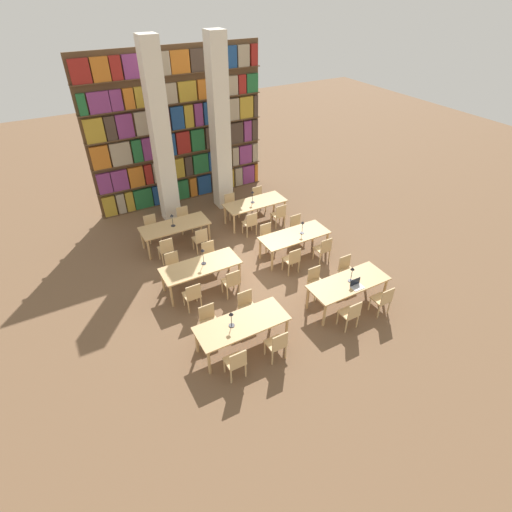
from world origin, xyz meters
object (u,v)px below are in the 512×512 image
object	(u,v)px
chair_3	(247,306)
chair_12	(292,259)
pillar_left	(161,138)
desk_lamp_2	(203,254)
reading_table_2	(201,268)
desk_lamp_5	(253,195)
chair_18	(200,239)
desk_lamp_4	(172,218)
chair_4	(350,313)
chair_22	(279,215)
chair_0	(236,362)
chair_7	(346,270)
chair_17	(152,227)
chair_13	(267,236)
pillar_center	(220,128)
chair_14	(323,249)
desk_lamp_1	(352,272)
reading_table_0	(242,325)
chair_5	(316,281)
chair_9	(174,266)
chair_2	(277,344)
chair_1	(209,320)
chair_10	(231,282)
chair_8	(192,295)
reading_table_4	(175,227)
desk_lamp_3	(302,225)
reading_table_3	(294,237)
chair_20	(250,223)
chair_19	(184,219)
chair_23	(259,198)
reading_table_1	(348,284)
chair_6	(383,299)
chair_11	(210,255)
chair_21	(231,205)
chair_15	(297,227)
chair_16	(166,249)

from	to	relation	value
chair_3	chair_12	world-z (taller)	same
pillar_left	desk_lamp_2	size ratio (longest dim) A/B	11.97
reading_table_2	desk_lamp_5	xyz separation A→B (m)	(3.04, 2.54, 0.38)
chair_18	desk_lamp_4	bearing A→B (deg)	131.64
chair_4	chair_22	bearing A→B (deg)	78.24
chair_12	desk_lamp_5	xyz separation A→B (m)	(0.43, 3.22, 0.59)
chair_0	chair_7	size ratio (longest dim) A/B	1.00
chair_12	chair_17	distance (m)	4.90
chair_13	chair_7	bearing A→B (deg)	112.51
desk_lamp_4	pillar_left	bearing A→B (deg)	74.59
pillar_center	chair_14	bearing A→B (deg)	-77.52
desk_lamp_1	reading_table_0	bearing A→B (deg)	179.46
chair_5	chair_22	xyz separation A→B (m)	(1.06, 3.63, 0.00)
chair_9	chair_12	size ratio (longest dim) A/B	1.00
chair_7	desk_lamp_1	distance (m)	1.06
desk_lamp_2	desk_lamp_4	size ratio (longest dim) A/B	1.16
chair_2	chair_1	bearing A→B (deg)	125.89
chair_4	chair_10	world-z (taller)	same
pillar_left	chair_3	bearing A→B (deg)	-90.61
reading_table_0	chair_1	world-z (taller)	chair_1
chair_8	chair_9	world-z (taller)	same
reading_table_0	reading_table_4	xyz separation A→B (m)	(0.13, 4.94, 0.00)
chair_1	desk_lamp_3	size ratio (longest dim) A/B	2.06
reading_table_3	chair_20	world-z (taller)	chair_20
chair_8	chair_14	distance (m)	4.32
chair_13	reading_table_4	bearing A→B (deg)	-33.12
reading_table_2	reading_table_4	world-z (taller)	same
chair_1	desk_lamp_2	xyz separation A→B (m)	(0.67, 1.84, 0.63)
chair_19	chair_23	distance (m)	3.01
chair_4	chair_10	xyz separation A→B (m)	(-2.04, 2.58, 0.00)
chair_10	chair_23	xyz separation A→B (m)	(3.10, 3.96, 0.00)
chair_23	desk_lamp_5	size ratio (longest dim) A/B	1.99
chair_23	pillar_left	bearing A→B (deg)	-17.50
reading_table_1	chair_18	world-z (taller)	chair_18
chair_17	desk_lamp_4	bearing A→B (deg)	124.58
chair_6	desk_lamp_4	distance (m)	6.78
chair_17	desk_lamp_5	world-z (taller)	desk_lamp_5
pillar_left	chair_8	xyz separation A→B (m)	(-1.12, -4.95, -2.52)
chair_0	chair_14	bearing A→B (deg)	30.88
chair_9	desk_lamp_4	size ratio (longest dim) A/B	2.04
chair_11	chair_10	bearing A→B (deg)	90.00
chair_2	chair_23	distance (m)	7.23
chair_3	chair_21	world-z (taller)	same
reading_table_0	desk_lamp_3	bearing A→B (deg)	36.55
desk_lamp_2	reading_table_2	bearing A→B (deg)	-165.29
desk_lamp_2	chair_15	xyz separation A→B (m)	(3.65, 0.74, -0.63)
desk_lamp_1	reading_table_2	world-z (taller)	desk_lamp_1
chair_16	chair_7	bearing A→B (deg)	-40.26
chair_4	chair_20	size ratio (longest dim) A/B	1.00
chair_11	chair_23	size ratio (longest dim) A/B	1.00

